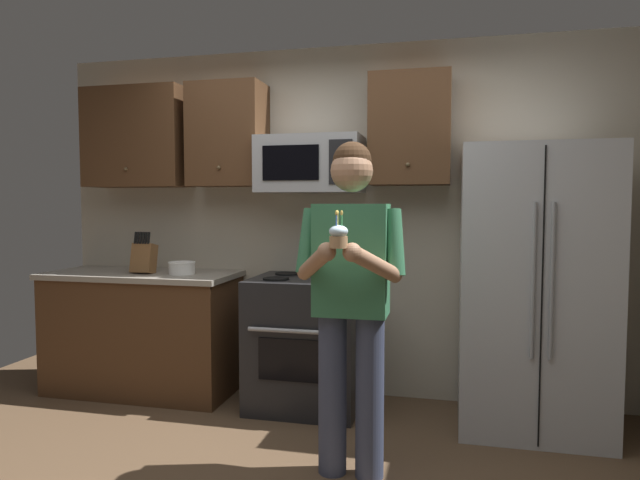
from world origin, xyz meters
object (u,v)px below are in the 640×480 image
object	(u,v)px
bowl_large_white	(182,268)
cupcake	(339,236)
refrigerator	(533,289)
microwave	(310,165)
oven_range	(306,342)
person	(351,289)
knife_block	(144,258)

from	to	relation	value
bowl_large_white	cupcake	world-z (taller)	cupcake
refrigerator	cupcake	world-z (taller)	refrigerator
microwave	oven_range	bearing A→B (deg)	-90.02
person	cupcake	xyz separation A→B (m)	(0.00, -0.33, 0.30)
oven_range	bowl_large_white	world-z (taller)	bowl_large_white
cupcake	microwave	bearing A→B (deg)	109.36
oven_range	refrigerator	world-z (taller)	refrigerator
refrigerator	oven_range	bearing A→B (deg)	178.50
knife_block	bowl_large_white	xyz separation A→B (m)	(0.30, 0.02, -0.07)
person	oven_range	bearing A→B (deg)	117.46
microwave	knife_block	bearing A→B (deg)	-173.21
knife_block	person	world-z (taller)	person
microwave	refrigerator	world-z (taller)	microwave
microwave	knife_block	xyz separation A→B (m)	(-1.25, -0.15, -0.68)
microwave	knife_block	distance (m)	1.43
knife_block	person	distance (m)	1.96
knife_block	cupcake	distance (m)	2.15
microwave	cupcake	bearing A→B (deg)	-70.64
refrigerator	knife_block	size ratio (longest dim) A/B	5.63
bowl_large_white	cupcake	size ratio (longest dim) A/B	1.15
microwave	cupcake	size ratio (longest dim) A/B	4.26
bowl_large_white	microwave	bearing A→B (deg)	8.02
refrigerator	cupcake	xyz separation A→B (m)	(-1.01, -1.23, 0.39)
refrigerator	person	distance (m)	1.36
oven_range	bowl_large_white	bearing A→B (deg)	-179.13
oven_range	microwave	bearing A→B (deg)	89.98
bowl_large_white	refrigerator	bearing A→B (deg)	-0.58
refrigerator	person	xyz separation A→B (m)	(-1.01, -0.90, 0.10)
bowl_large_white	person	world-z (taller)	person
oven_range	person	xyz separation A→B (m)	(0.49, -0.94, 0.53)
oven_range	person	bearing A→B (deg)	-62.54
microwave	refrigerator	size ratio (longest dim) A/B	0.41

